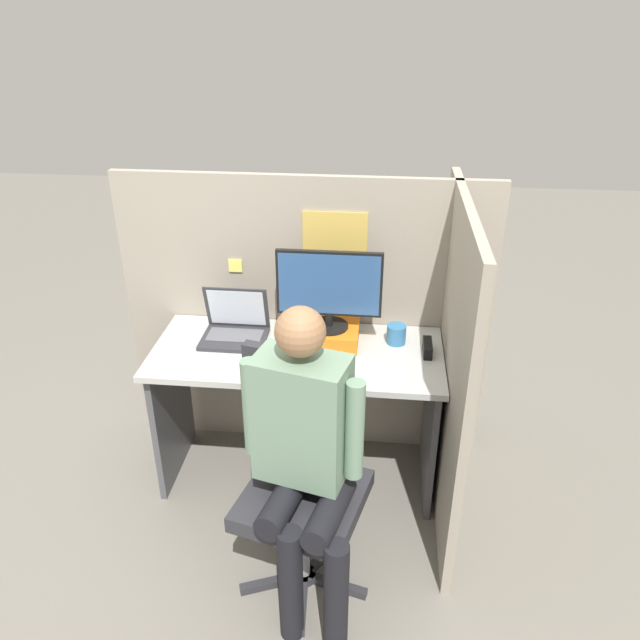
% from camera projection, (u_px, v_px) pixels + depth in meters
% --- Properties ---
extents(ground_plane, '(12.00, 12.00, 0.00)m').
position_uv_depth(ground_plane, '(291.00, 516.00, 3.02)').
color(ground_plane, slate).
extents(cubicle_panel_back, '(1.87, 0.05, 1.50)m').
position_uv_depth(cubicle_panel_back, '(306.00, 318.00, 3.22)').
color(cubicle_panel_back, gray).
rests_on(cubicle_panel_back, ground).
extents(cubicle_panel_right, '(0.04, 1.23, 1.50)m').
position_uv_depth(cubicle_panel_right, '(451.00, 366.00, 2.82)').
color(cubicle_panel_right, gray).
rests_on(cubicle_panel_right, ground).
extents(desk, '(1.37, 0.61, 0.75)m').
position_uv_depth(desk, '(298.00, 385.00, 3.03)').
color(desk, '#B7B7B2').
rests_on(desk, ground).
extents(paper_box, '(0.29, 0.25, 0.08)m').
position_uv_depth(paper_box, '(329.00, 334.00, 3.00)').
color(paper_box, orange).
rests_on(paper_box, desk).
extents(monitor, '(0.49, 0.19, 0.39)m').
position_uv_depth(monitor, '(329.00, 288.00, 2.89)').
color(monitor, black).
rests_on(monitor, paper_box).
extents(laptop, '(0.31, 0.24, 0.25)m').
position_uv_depth(laptop, '(235.00, 329.00, 3.02)').
color(laptop, '#2D2D33').
rests_on(laptop, desk).
extents(mouse, '(0.07, 0.05, 0.04)m').
position_uv_depth(mouse, '(284.00, 354.00, 2.87)').
color(mouse, silver).
rests_on(mouse, desk).
extents(stapler, '(0.04, 0.14, 0.06)m').
position_uv_depth(stapler, '(427.00, 348.00, 2.90)').
color(stapler, black).
rests_on(stapler, desk).
extents(carrot_toy, '(0.05, 0.14, 0.05)m').
position_uv_depth(carrot_toy, '(265.00, 368.00, 2.76)').
color(carrot_toy, orange).
rests_on(carrot_toy, desk).
extents(office_chair, '(0.56, 0.61, 0.99)m').
position_uv_depth(office_chair, '(300.00, 470.00, 2.54)').
color(office_chair, '#2D2D33').
rests_on(office_chair, ground).
extents(person, '(0.47, 0.49, 1.31)m').
position_uv_depth(person, '(304.00, 449.00, 2.29)').
color(person, black).
rests_on(person, ground).
extents(coffee_mug, '(0.09, 0.09, 0.09)m').
position_uv_depth(coffee_mug, '(396.00, 334.00, 2.98)').
color(coffee_mug, teal).
rests_on(coffee_mug, desk).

